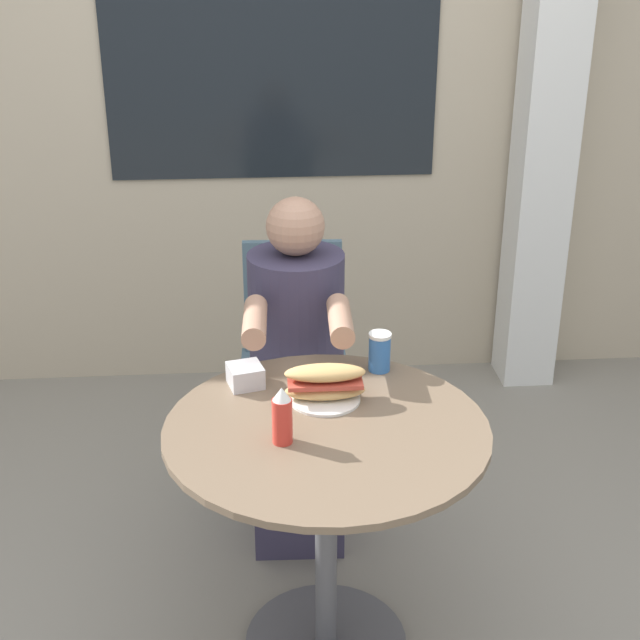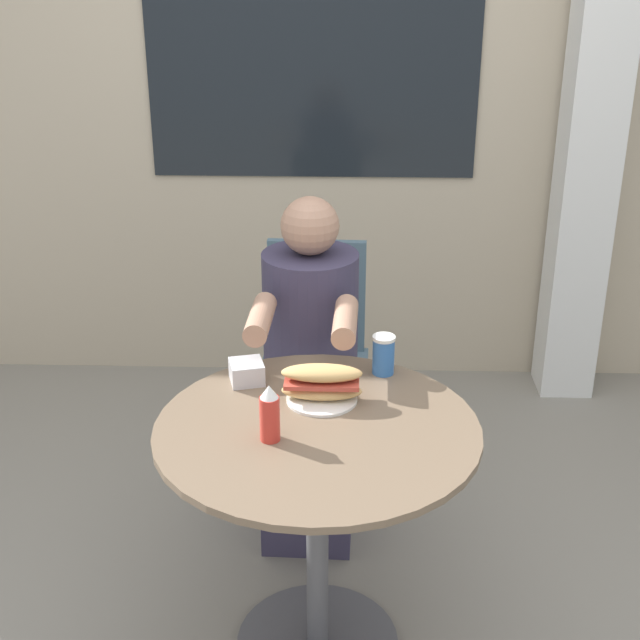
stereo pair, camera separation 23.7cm
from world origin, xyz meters
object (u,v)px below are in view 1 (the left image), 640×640
seated_diner (297,392)px  drink_cup (380,352)px  condiment_bottle (282,416)px  sandwich_on_plate (325,384)px  cafe_table (326,487)px  diner_chair (294,341)px

seated_diner → drink_cup: 0.45m
seated_diner → condiment_bottle: size_ratio=7.57×
sandwich_on_plate → condiment_bottle: size_ratio=1.44×
condiment_bottle → cafe_table: bearing=30.0°
diner_chair → condiment_bottle: bearing=87.9°
sandwich_on_plate → condiment_bottle: (-0.12, -0.20, 0.03)m
condiment_bottle → diner_chair: bearing=85.8°
cafe_table → condiment_bottle: bearing=-150.0°
sandwich_on_plate → cafe_table: bearing=-93.0°
seated_diner → sandwich_on_plate: size_ratio=5.26×
sandwich_on_plate → condiment_bottle: 0.24m
cafe_table → condiment_bottle: size_ratio=5.54×
cafe_table → condiment_bottle: condiment_bottle is taller
condiment_bottle → sandwich_on_plate: bearing=59.2°
sandwich_on_plate → condiment_bottle: bearing=-120.8°
cafe_table → diner_chair: (-0.04, 0.93, -0.01)m
seated_diner → drink_cup: seated_diner is taller
diner_chair → seated_diner: seated_diner is taller
sandwich_on_plate → drink_cup: drink_cup is taller
sandwich_on_plate → drink_cup: (0.17, 0.17, 0.01)m
diner_chair → sandwich_on_plate: bearing=95.5°
cafe_table → condiment_bottle: (-0.11, -0.07, 0.26)m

